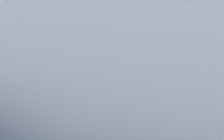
{
  "coord_description": "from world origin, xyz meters",
  "views": [
    {
      "loc": [
        -41.84,
        -5.73,
        7.15
      ],
      "look_at": [
        -8.92,
        11.32,
        2.79
      ],
      "focal_mm": 44.84,
      "sensor_mm": 36.0,
      "label": 1
    }
  ],
  "objects_px": {
    "service_truck_fuel": "(120,109)",
    "crew_marshaller": "(69,90)",
    "airliner_foreground": "(68,64)",
    "crew_loader_left": "(45,106)",
    "cargo_container_mid": "(102,91)",
    "cargo_container_near": "(185,79)"
  },
  "relations": [
    {
      "from": "service_truck_fuel",
      "to": "crew_marshaller",
      "type": "relative_size",
      "value": 3.86
    },
    {
      "from": "airliner_foreground",
      "to": "service_truck_fuel",
      "type": "distance_m",
      "value": 18.57
    },
    {
      "from": "service_truck_fuel",
      "to": "crew_loader_left",
      "type": "relative_size",
      "value": 3.77
    },
    {
      "from": "cargo_container_mid",
      "to": "crew_loader_left",
      "type": "bearing_deg",
      "value": 172.72
    },
    {
      "from": "cargo_container_near",
      "to": "crew_loader_left",
      "type": "height_order",
      "value": "cargo_container_near"
    },
    {
      "from": "cargo_container_near",
      "to": "crew_marshaller",
      "type": "relative_size",
      "value": 1.42
    },
    {
      "from": "service_truck_fuel",
      "to": "cargo_container_near",
      "type": "relative_size",
      "value": 2.72
    },
    {
      "from": "cargo_container_near",
      "to": "crew_loader_left",
      "type": "bearing_deg",
      "value": 163.07
    },
    {
      "from": "airliner_foreground",
      "to": "service_truck_fuel",
      "type": "relative_size",
      "value": 5.19
    },
    {
      "from": "cargo_container_mid",
      "to": "cargo_container_near",
      "type": "bearing_deg",
      "value": -22.1
    },
    {
      "from": "service_truck_fuel",
      "to": "cargo_container_near",
      "type": "bearing_deg",
      "value": -0.12
    },
    {
      "from": "cargo_container_near",
      "to": "crew_loader_left",
      "type": "distance_m",
      "value": 24.53
    },
    {
      "from": "cargo_container_mid",
      "to": "service_truck_fuel",
      "type": "bearing_deg",
      "value": -142.14
    },
    {
      "from": "cargo_container_mid",
      "to": "crew_loader_left",
      "type": "distance_m",
      "value": 8.65
    },
    {
      "from": "crew_marshaller",
      "to": "cargo_container_near",
      "type": "bearing_deg",
      "value": -31.65
    },
    {
      "from": "service_truck_fuel",
      "to": "crew_loader_left",
      "type": "distance_m",
      "value": 7.16
    },
    {
      "from": "cargo_container_near",
      "to": "crew_marshaller",
      "type": "bearing_deg",
      "value": 148.35
    },
    {
      "from": "airliner_foreground",
      "to": "cargo_container_mid",
      "type": "relative_size",
      "value": 14.63
    },
    {
      "from": "cargo_container_near",
      "to": "crew_loader_left",
      "type": "relative_size",
      "value": 1.38
    },
    {
      "from": "service_truck_fuel",
      "to": "crew_marshaller",
      "type": "xyz_separation_m",
      "value": [
        6.59,
        9.83,
        -0.39
      ]
    },
    {
      "from": "airliner_foreground",
      "to": "cargo_container_near",
      "type": "bearing_deg",
      "value": -53.06
    },
    {
      "from": "service_truck_fuel",
      "to": "cargo_container_near",
      "type": "distance_m",
      "value": 22.61
    }
  ]
}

